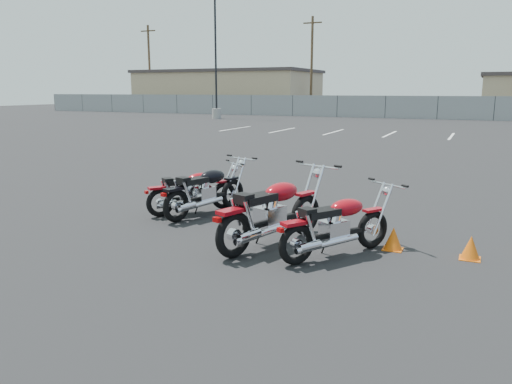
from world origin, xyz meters
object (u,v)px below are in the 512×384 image
at_px(motorcycle_second_black, 206,191).
at_px(motorcycle_third_red, 337,225).
at_px(motorcycle_rear_red, 273,212).
at_px(motorcycle_front_red, 193,191).

distance_m(motorcycle_second_black, motorcycle_third_red, 3.09).
height_order(motorcycle_third_red, motorcycle_rear_red, motorcycle_rear_red).
xyz_separation_m(motorcycle_front_red, motorcycle_second_black, (0.31, -0.03, 0.04)).
distance_m(motorcycle_third_red, motorcycle_rear_red, 1.00).
xyz_separation_m(motorcycle_second_black, motorcycle_rear_red, (1.82, -1.19, 0.06)).
xyz_separation_m(motorcycle_front_red, motorcycle_third_red, (3.12, -1.31, 0.03)).
xyz_separation_m(motorcycle_third_red, motorcycle_rear_red, (-0.99, 0.09, 0.07)).
bearing_deg(motorcycle_second_black, motorcycle_rear_red, -33.14).
height_order(motorcycle_second_black, motorcycle_third_red, motorcycle_second_black).
xyz_separation_m(motorcycle_front_red, motorcycle_rear_red, (2.13, -1.22, 0.10)).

